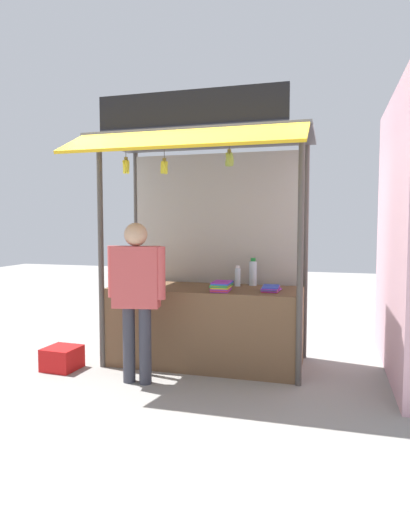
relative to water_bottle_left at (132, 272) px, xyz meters
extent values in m
plane|color=gray|center=(0.89, -0.03, -1.00)|extent=(20.00, 20.00, 0.00)
cube|color=brown|center=(0.89, -0.03, -0.58)|extent=(2.10, 0.80, 0.86)
cylinder|color=#4C4742|center=(-0.16, -0.43, 0.22)|extent=(0.06, 0.06, 2.44)
cylinder|color=#4C4742|center=(1.94, -0.43, 0.22)|extent=(0.06, 0.06, 2.44)
cylinder|color=#4C4742|center=(-0.16, 0.49, 0.22)|extent=(0.06, 0.06, 2.44)
cylinder|color=#4C4742|center=(1.94, 0.49, 0.22)|extent=(0.06, 0.06, 2.44)
cube|color=#B7B2A8|center=(0.89, 0.49, 0.19)|extent=(2.06, 0.04, 2.39)
cube|color=#3F3F44|center=(0.89, -0.07, 1.46)|extent=(2.30, 1.12, 0.04)
cube|color=gold|center=(0.89, -0.88, 1.32)|extent=(2.26, 0.51, 0.26)
cube|color=black|center=(0.89, -0.58, 1.65)|extent=(1.89, 0.04, 0.35)
cylinder|color=#59544C|center=(0.89, -0.53, 1.36)|extent=(1.99, 0.02, 0.02)
cylinder|color=silver|center=(0.00, 0.00, -0.01)|extent=(0.09, 0.09, 0.28)
cylinder|color=#198C33|center=(0.00, 0.00, 0.15)|extent=(0.06, 0.06, 0.04)
cylinder|color=silver|center=(0.22, 0.13, -0.04)|extent=(0.07, 0.07, 0.22)
cylinder|color=red|center=(0.22, 0.13, 0.09)|extent=(0.05, 0.05, 0.03)
cylinder|color=silver|center=(-0.01, 0.26, -0.04)|extent=(0.07, 0.07, 0.21)
cylinder|color=white|center=(-0.01, 0.26, 0.08)|extent=(0.04, 0.04, 0.03)
cylinder|color=silver|center=(1.21, 0.18, -0.04)|extent=(0.07, 0.07, 0.21)
cylinder|color=white|center=(1.21, 0.18, 0.07)|extent=(0.04, 0.04, 0.03)
cylinder|color=silver|center=(1.37, 0.29, -0.01)|extent=(0.09, 0.09, 0.28)
cylinder|color=#198C33|center=(1.37, 0.29, 0.15)|extent=(0.06, 0.06, 0.04)
cube|color=red|center=(1.62, -0.10, -0.14)|extent=(0.18, 0.29, 0.01)
cube|color=purple|center=(1.63, -0.11, -0.13)|extent=(0.19, 0.30, 0.01)
cube|color=orange|center=(1.61, -0.10, -0.12)|extent=(0.17, 0.29, 0.01)
cube|color=blue|center=(1.61, -0.11, -0.12)|extent=(0.17, 0.29, 0.01)
cube|color=purple|center=(1.62, -0.11, -0.11)|extent=(0.17, 0.28, 0.01)
cube|color=blue|center=(1.62, -0.10, -0.10)|extent=(0.18, 0.29, 0.01)
cube|color=purple|center=(1.11, -0.22, -0.14)|extent=(0.20, 0.30, 0.01)
cube|color=red|center=(1.11, -0.22, -0.13)|extent=(0.21, 0.31, 0.01)
cube|color=purple|center=(1.11, -0.21, -0.12)|extent=(0.20, 0.30, 0.01)
cube|color=yellow|center=(1.12, -0.21, -0.11)|extent=(0.20, 0.30, 0.01)
cube|color=green|center=(1.12, -0.21, -0.09)|extent=(0.19, 0.30, 0.01)
cube|color=orange|center=(1.12, -0.21, -0.08)|extent=(0.20, 0.30, 0.01)
cube|color=green|center=(1.12, -0.22, -0.08)|extent=(0.18, 0.29, 0.01)
cube|color=blue|center=(1.13, -0.21, -0.06)|extent=(0.18, 0.29, 0.01)
cube|color=purple|center=(1.12, -0.21, -0.05)|extent=(0.19, 0.29, 0.01)
cylinder|color=#332D23|center=(0.19, -0.53, 1.29)|extent=(0.01, 0.01, 0.11)
cylinder|color=olive|center=(0.19, -0.53, 1.21)|extent=(0.04, 0.04, 0.04)
ellipsoid|color=yellow|center=(0.21, -0.53, 1.13)|extent=(0.03, 0.06, 0.15)
ellipsoid|color=yellow|center=(0.21, -0.52, 1.13)|extent=(0.06, 0.06, 0.15)
ellipsoid|color=yellow|center=(0.19, -0.52, 1.13)|extent=(0.07, 0.03, 0.15)
ellipsoid|color=yellow|center=(0.18, -0.52, 1.13)|extent=(0.06, 0.06, 0.15)
ellipsoid|color=yellow|center=(0.18, -0.53, 1.13)|extent=(0.03, 0.06, 0.15)
ellipsoid|color=yellow|center=(0.18, -0.54, 1.13)|extent=(0.05, 0.06, 0.15)
ellipsoid|color=yellow|center=(0.19, -0.55, 1.13)|extent=(0.07, 0.03, 0.14)
ellipsoid|color=yellow|center=(0.21, -0.55, 1.13)|extent=(0.06, 0.06, 0.15)
cylinder|color=#332D23|center=(1.27, -0.53, 1.30)|extent=(0.01, 0.01, 0.08)
cylinder|color=olive|center=(1.27, -0.53, 1.24)|extent=(0.04, 0.04, 0.04)
ellipsoid|color=#899E41|center=(1.29, -0.53, 1.17)|extent=(0.04, 0.08, 0.14)
ellipsoid|color=#899E41|center=(1.28, -0.52, 1.17)|extent=(0.06, 0.05, 0.14)
ellipsoid|color=#899E41|center=(1.26, -0.51, 1.17)|extent=(0.08, 0.05, 0.14)
ellipsoid|color=#899E41|center=(1.25, -0.52, 1.17)|extent=(0.06, 0.07, 0.15)
ellipsoid|color=#899E41|center=(1.25, -0.54, 1.17)|extent=(0.05, 0.06, 0.14)
ellipsoid|color=#899E41|center=(1.26, -0.55, 1.17)|extent=(0.08, 0.05, 0.14)
ellipsoid|color=#899E41|center=(1.28, -0.55, 1.17)|extent=(0.06, 0.05, 0.14)
cylinder|color=#332D23|center=(0.61, -0.53, 1.27)|extent=(0.01, 0.01, 0.14)
cylinder|color=olive|center=(0.61, -0.53, 1.19)|extent=(0.04, 0.04, 0.04)
ellipsoid|color=gold|center=(0.63, -0.53, 1.11)|extent=(0.03, 0.07, 0.14)
ellipsoid|color=gold|center=(0.62, -0.52, 1.11)|extent=(0.07, 0.05, 0.14)
ellipsoid|color=gold|center=(0.61, -0.51, 1.11)|extent=(0.08, 0.04, 0.14)
ellipsoid|color=gold|center=(0.59, -0.53, 1.11)|extent=(0.05, 0.08, 0.14)
ellipsoid|color=gold|center=(0.59, -0.54, 1.11)|extent=(0.06, 0.07, 0.14)
ellipsoid|color=gold|center=(0.60, -0.55, 1.11)|extent=(0.07, 0.05, 0.14)
ellipsoid|color=gold|center=(0.62, -0.55, 1.11)|extent=(0.07, 0.06, 0.14)
cylinder|color=#383842|center=(0.32, -0.79, -0.63)|extent=(0.12, 0.12, 0.75)
cylinder|color=#383842|center=(0.49, -0.79, -0.63)|extent=(0.12, 0.12, 0.75)
cube|color=#CC4C4C|center=(0.41, -0.79, 0.04)|extent=(0.47, 0.27, 0.59)
cylinder|color=#CC4C4C|center=(0.16, -0.79, 0.09)|extent=(0.10, 0.10, 0.50)
cylinder|color=#CC4C4C|center=(0.66, -0.79, 0.09)|extent=(0.10, 0.10, 0.50)
sphere|color=tan|center=(0.41, -0.79, 0.45)|extent=(0.23, 0.23, 0.23)
cube|color=red|center=(-0.54, -0.63, -0.88)|extent=(0.36, 0.36, 0.24)
cube|color=#DFA9B7|center=(2.90, 0.27, 0.44)|extent=(0.20, 2.40, 2.88)
camera|label=1|loc=(2.21, -4.75, 0.56)|focal=31.46mm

